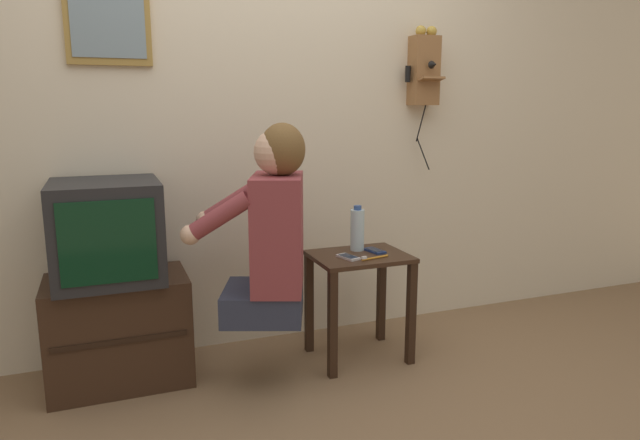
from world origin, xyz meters
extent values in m
plane|color=#846647|center=(0.00, 0.00, 0.00)|extent=(14.00, 14.00, 0.00)
cube|color=beige|center=(0.00, 0.98, 1.27)|extent=(6.80, 0.05, 2.55)
cube|color=#382316|center=(0.39, 0.54, 0.55)|extent=(0.48, 0.38, 0.02)
cube|color=black|center=(0.18, 0.37, 0.27)|extent=(0.04, 0.04, 0.54)
cube|color=black|center=(0.61, 0.37, 0.27)|extent=(0.04, 0.04, 0.54)
cube|color=black|center=(0.18, 0.70, 0.27)|extent=(0.04, 0.04, 0.54)
cube|color=black|center=(0.61, 0.70, 0.27)|extent=(0.04, 0.04, 0.54)
cube|color=#2D3347|center=(-0.14, 0.43, 0.40)|extent=(0.46, 0.46, 0.14)
cube|color=brown|center=(-0.08, 0.41, 0.74)|extent=(0.34, 0.43, 0.52)
sphere|color=#DBAD8E|center=(-0.08, 0.41, 1.10)|extent=(0.20, 0.20, 0.20)
ellipsoid|color=brown|center=(-0.05, 0.40, 1.11)|extent=(0.27, 0.27, 0.23)
cylinder|color=brown|center=(-0.35, 0.34, 0.84)|extent=(0.30, 0.17, 0.22)
cylinder|color=brown|center=(-0.24, 0.64, 0.84)|extent=(0.30, 0.17, 0.22)
sphere|color=#DBAD8E|center=(-0.47, 0.39, 0.76)|extent=(0.09, 0.09, 0.09)
sphere|color=#DBAD8E|center=(-0.36, 0.68, 0.76)|extent=(0.09, 0.09, 0.09)
cube|color=#382316|center=(-0.78, 0.70, 0.26)|extent=(0.64, 0.41, 0.51)
cube|color=black|center=(-0.78, 0.50, 0.28)|extent=(0.58, 0.01, 0.02)
cube|color=#232326|center=(-0.80, 0.70, 0.74)|extent=(0.47, 0.48, 0.46)
cube|color=black|center=(-0.80, 0.46, 0.74)|extent=(0.39, 0.01, 0.35)
cube|color=olive|center=(0.96, 0.90, 1.50)|extent=(0.16, 0.11, 0.38)
cube|color=olive|center=(0.96, 0.82, 1.45)|extent=(0.14, 0.07, 0.03)
sphere|color=#B79338|center=(0.92, 0.89, 1.71)|extent=(0.06, 0.06, 0.06)
sphere|color=#B79338|center=(0.99, 0.89, 1.71)|extent=(0.06, 0.06, 0.06)
cone|color=black|center=(0.96, 0.80, 1.53)|extent=(0.04, 0.05, 0.04)
cylinder|color=black|center=(0.85, 0.90, 1.48)|extent=(0.03, 0.03, 0.09)
cylinder|color=black|center=(0.94, 0.89, 1.20)|extent=(0.04, 0.04, 0.22)
cylinder|color=black|center=(0.96, 0.89, 1.02)|extent=(0.07, 0.06, 0.19)
cube|color=olive|center=(-0.73, 0.95, 1.73)|extent=(0.39, 0.02, 0.47)
cube|color=gray|center=(-0.73, 0.93, 1.73)|extent=(0.33, 0.01, 0.41)
cube|color=silver|center=(0.31, 0.49, 0.56)|extent=(0.09, 0.14, 0.01)
cube|color=black|center=(0.31, 0.49, 0.57)|extent=(0.08, 0.11, 0.00)
cube|color=navy|center=(0.49, 0.55, 0.56)|extent=(0.08, 0.13, 0.01)
cube|color=black|center=(0.49, 0.55, 0.57)|extent=(0.07, 0.10, 0.00)
cylinder|color=silver|center=(0.42, 0.62, 0.66)|extent=(0.07, 0.07, 0.21)
cylinder|color=#2D4C8C|center=(0.42, 0.62, 0.78)|extent=(0.04, 0.04, 0.02)
cylinder|color=orange|center=(0.43, 0.43, 0.56)|extent=(0.16, 0.04, 0.01)
cube|color=white|center=(0.36, 0.42, 0.57)|extent=(0.03, 0.02, 0.01)
camera|label=1|loc=(-0.80, -2.02, 1.30)|focal=32.00mm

